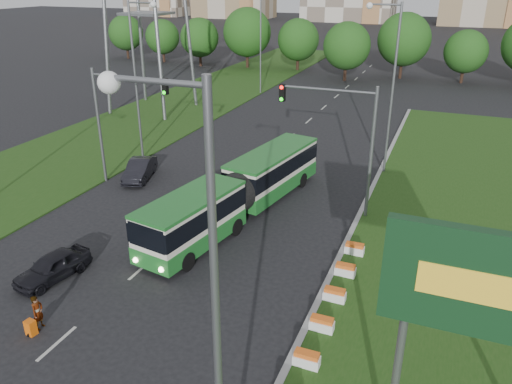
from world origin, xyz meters
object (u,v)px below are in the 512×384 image
at_px(car_left_far, 140,170).
at_px(traffic_mast_median, 345,130).
at_px(traffic_mast_left, 117,110).
at_px(articulated_bus, 238,191).
at_px(car_left_near, 53,267).
at_px(shopping_trolley, 31,328).
at_px(billboard, 504,301).
at_px(pedestrian, 38,312).

bearing_deg(car_left_far, traffic_mast_median, -18.36).
xyz_separation_m(traffic_mast_median, traffic_mast_left, (-15.16, -1.00, 0.00)).
xyz_separation_m(articulated_bus, car_left_near, (-5.55, -9.73, -0.97)).
bearing_deg(shopping_trolley, articulated_bus, 82.34).
distance_m(billboard, traffic_mast_left, 27.16).
distance_m(articulated_bus, shopping_trolley, 13.85).
bearing_deg(shopping_trolley, traffic_mast_median, 67.01).
bearing_deg(traffic_mast_left, shopping_trolley, -68.00).
relative_size(articulated_bus, shopping_trolley, 23.97).
height_order(articulated_bus, shopping_trolley, articulated_bus).
relative_size(car_left_far, shopping_trolley, 6.37).
relative_size(traffic_mast_left, articulated_bus, 0.50).
xyz_separation_m(traffic_mast_median, car_left_far, (-14.72, 0.28, -4.65)).
distance_m(articulated_bus, car_left_far, 9.53).
bearing_deg(articulated_bus, traffic_mast_median, 34.34).
bearing_deg(articulated_bus, billboard, -35.69).
bearing_deg(traffic_mast_median, traffic_mast_left, -176.23).
height_order(car_left_near, shopping_trolley, car_left_near).
bearing_deg(billboard, traffic_mast_left, 146.45).
height_order(articulated_bus, car_left_near, articulated_bus).
height_order(traffic_mast_median, car_left_near, traffic_mast_median).
bearing_deg(traffic_mast_left, car_left_near, -70.87).
height_order(billboard, pedestrian, billboard).
bearing_deg(billboard, car_left_near, 168.83).
relative_size(traffic_mast_left, car_left_far, 1.87).
distance_m(traffic_mast_left, car_left_far, 4.84).
relative_size(billboard, traffic_mast_median, 1.00).
xyz_separation_m(traffic_mast_median, shopping_trolley, (-9.12, -15.94, -5.02)).
bearing_deg(traffic_mast_median, articulated_bus, -155.55).
xyz_separation_m(traffic_mast_left, shopping_trolley, (6.04, -14.94, -5.02)).
bearing_deg(car_left_far, shopping_trolley, -88.22).
distance_m(pedestrian, shopping_trolley, 0.65).
relative_size(billboard, car_left_far, 1.87).
bearing_deg(shopping_trolley, billboard, 6.57).
height_order(articulated_bus, car_left_far, articulated_bus).
distance_m(traffic_mast_median, shopping_trolley, 19.04).
relative_size(billboard, traffic_mast_left, 1.00).
distance_m(traffic_mast_median, car_left_far, 15.44).
distance_m(traffic_mast_left, car_left_near, 12.86).
height_order(pedestrian, shopping_trolley, pedestrian).
bearing_deg(car_left_near, shopping_trolley, -48.80).
xyz_separation_m(car_left_near, pedestrian, (2.13, -3.16, 0.13)).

